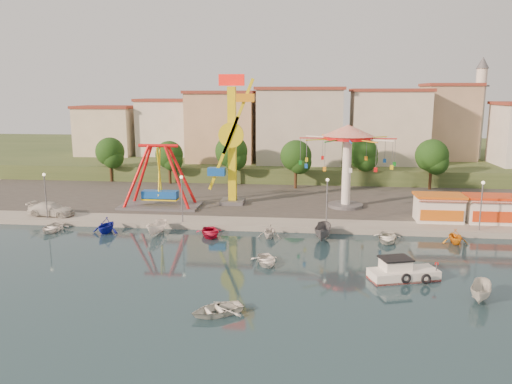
# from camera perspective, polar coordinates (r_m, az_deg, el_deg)

# --- Properties ---
(ground) EXTENTS (200.00, 200.00, 0.00)m
(ground) POSITION_cam_1_polar(r_m,az_deg,el_deg) (43.16, -2.27, -8.87)
(ground) COLOR #122632
(ground) RESTS_ON ground
(quay_deck) EXTENTS (200.00, 100.00, 0.60)m
(quay_deck) POSITION_cam_1_polar(r_m,az_deg,el_deg) (103.27, 2.77, 3.20)
(quay_deck) COLOR #9E998E
(quay_deck) RESTS_ON ground
(asphalt_pad) EXTENTS (90.00, 28.00, 0.01)m
(asphalt_pad) POSITION_cam_1_polar(r_m,az_deg,el_deg) (71.75, 1.23, -0.16)
(asphalt_pad) COLOR #4C4944
(asphalt_pad) RESTS_ON quay_deck
(hill_terrace) EXTENTS (200.00, 60.00, 3.00)m
(hill_terrace) POSITION_cam_1_polar(r_m,az_deg,el_deg) (108.06, 2.93, 4.20)
(hill_terrace) COLOR #384C26
(hill_terrace) RESTS_ON ground
(pirate_ship_ride) EXTENTS (10.00, 5.00, 8.00)m
(pirate_ship_ride) POSITION_cam_1_polar(r_m,az_deg,el_deg) (63.73, -10.97, 1.64)
(pirate_ship_ride) COLOR #59595E
(pirate_ship_ride) RESTS_ON quay_deck
(kamikaze_tower) EXTENTS (4.58, 3.10, 16.50)m
(kamikaze_tower) POSITION_cam_1_polar(r_m,az_deg,el_deg) (63.75, -2.60, 5.63)
(kamikaze_tower) COLOR #59595E
(kamikaze_tower) RESTS_ON quay_deck
(wave_swinger) EXTENTS (11.60, 11.60, 10.40)m
(wave_swinger) POSITION_cam_1_polar(r_m,az_deg,el_deg) (63.07, 10.40, 5.05)
(wave_swinger) COLOR #59595E
(wave_swinger) RESTS_ON quay_deck
(booth_left) EXTENTS (5.40, 3.78, 3.08)m
(booth_left) POSITION_cam_1_polar(r_m,az_deg,el_deg) (59.76, 20.15, -1.68)
(booth_left) COLOR white
(booth_left) RESTS_ON quay_deck
(booth_mid) EXTENTS (5.40, 3.78, 3.08)m
(booth_mid) POSITION_cam_1_polar(r_m,az_deg,el_deg) (61.36, 25.19, -1.74)
(booth_mid) COLOR white
(booth_mid) RESTS_ON quay_deck
(lamp_post_0) EXTENTS (0.14, 0.14, 5.00)m
(lamp_post_0) POSITION_cam_1_polar(r_m,az_deg,el_deg) (62.10, -22.89, -0.52)
(lamp_post_0) COLOR #59595E
(lamp_post_0) RESTS_ON quay_deck
(lamp_post_1) EXTENTS (0.14, 0.14, 5.00)m
(lamp_post_1) POSITION_cam_1_polar(r_m,az_deg,el_deg) (56.14, -8.45, -0.92)
(lamp_post_1) COLOR #59595E
(lamp_post_1) RESTS_ON quay_deck
(lamp_post_2) EXTENTS (0.14, 0.14, 5.00)m
(lamp_post_2) POSITION_cam_1_polar(r_m,az_deg,el_deg) (54.39, 8.10, -1.31)
(lamp_post_2) COLOR #59595E
(lamp_post_2) RESTS_ON quay_deck
(lamp_post_3) EXTENTS (0.14, 0.14, 5.00)m
(lamp_post_3) POSITION_cam_1_polar(r_m,az_deg,el_deg) (57.24, 24.32, -1.58)
(lamp_post_3) COLOR #59595E
(lamp_post_3) RESTS_ON quay_deck
(tree_0) EXTENTS (4.60, 4.60, 7.19)m
(tree_0) POSITION_cam_1_polar(r_m,az_deg,el_deg) (83.96, -16.35, 4.43)
(tree_0) COLOR #382314
(tree_0) RESTS_ON quay_deck
(tree_1) EXTENTS (4.35, 4.35, 6.80)m
(tree_1) POSITION_cam_1_polar(r_m,az_deg,el_deg) (80.01, -9.89, 4.21)
(tree_1) COLOR #382314
(tree_1) RESTS_ON quay_deck
(tree_2) EXTENTS (5.02, 5.02, 7.85)m
(tree_2) POSITION_cam_1_polar(r_m,az_deg,el_deg) (77.34, -2.83, 4.65)
(tree_2) COLOR #382314
(tree_2) RESTS_ON quay_deck
(tree_3) EXTENTS (4.68, 4.68, 7.32)m
(tree_3) POSITION_cam_1_polar(r_m,az_deg,el_deg) (75.03, 4.58, 4.15)
(tree_3) COLOR #382314
(tree_3) RESTS_ON quay_deck
(tree_4) EXTENTS (4.86, 4.86, 7.60)m
(tree_4) POSITION_cam_1_polar(r_m,az_deg,el_deg) (78.35, 12.00, 4.38)
(tree_4) COLOR #382314
(tree_4) RESTS_ON quay_deck
(tree_5) EXTENTS (4.83, 4.83, 7.54)m
(tree_5) POSITION_cam_1_polar(r_m,az_deg,el_deg) (78.24, 19.45, 3.94)
(tree_5) COLOR #382314
(tree_5) RESTS_ON quay_deck
(building_0) EXTENTS (9.26, 9.53, 11.87)m
(building_0) POSITION_cam_1_polar(r_m,az_deg,el_deg) (94.89, -18.52, 7.15)
(building_0) COLOR beige
(building_0) RESTS_ON hill_terrace
(building_1) EXTENTS (12.33, 9.01, 8.63)m
(building_1) POSITION_cam_1_polar(r_m,az_deg,el_deg) (95.75, -10.52, 6.61)
(building_1) COLOR silver
(building_1) RESTS_ON hill_terrace
(building_2) EXTENTS (11.95, 9.28, 11.23)m
(building_2) POSITION_cam_1_polar(r_m,az_deg,el_deg) (93.32, -2.63, 7.46)
(building_2) COLOR tan
(building_2) RESTS_ON hill_terrace
(building_3) EXTENTS (12.59, 10.50, 9.20)m
(building_3) POSITION_cam_1_polar(r_m,az_deg,el_deg) (89.16, 5.92, 6.58)
(building_3) COLOR beige
(building_3) RESTS_ON hill_terrace
(building_4) EXTENTS (10.75, 9.23, 9.24)m
(building_4) POSITION_cam_1_polar(r_m,az_deg,el_deg) (93.46, 14.27, 6.52)
(building_4) COLOR beige
(building_4) RESTS_ON hill_terrace
(building_5) EXTENTS (12.77, 10.96, 11.21)m
(building_5) POSITION_cam_1_polar(r_m,az_deg,el_deg) (94.35, 22.53, 6.66)
(building_5) COLOR tan
(building_5) RESTS_ON hill_terrace
(minaret) EXTENTS (2.80, 2.80, 18.00)m
(minaret) POSITION_cam_1_polar(r_m,az_deg,el_deg) (98.74, 24.16, 9.00)
(minaret) COLOR silver
(minaret) RESTS_ON hill_terrace
(cabin_motorboat) EXTENTS (5.89, 3.63, 1.94)m
(cabin_motorboat) POSITION_cam_1_polar(r_m,az_deg,el_deg) (42.57, 16.31, -8.89)
(cabin_motorboat) COLOR white
(cabin_motorboat) RESTS_ON ground
(rowboat_a) EXTENTS (3.19, 3.89, 0.70)m
(rowboat_a) POSITION_cam_1_polar(r_m,az_deg,el_deg) (44.40, 1.15, -7.79)
(rowboat_a) COLOR white
(rowboat_a) RESTS_ON ground
(rowboat_b) EXTENTS (4.52, 4.21, 0.76)m
(rowboat_b) POSITION_cam_1_polar(r_m,az_deg,el_deg) (35.00, -4.52, -13.21)
(rowboat_b) COLOR silver
(rowboat_b) RESTS_ON ground
(skiff) EXTENTS (2.65, 3.83, 1.39)m
(skiff) POSITION_cam_1_polar(r_m,az_deg,el_deg) (40.31, 24.35, -10.36)
(skiff) COLOR silver
(skiff) RESTS_ON ground
(van) EXTENTS (5.60, 2.63, 1.58)m
(van) POSITION_cam_1_polar(r_m,az_deg,el_deg) (63.52, -22.35, -1.81)
(van) COLOR silver
(van) RESTS_ON quay_deck
(moored_boat_0) EXTENTS (2.91, 3.96, 0.80)m
(moored_boat_0) POSITION_cam_1_polar(r_m,az_deg,el_deg) (58.91, -22.30, -3.78)
(moored_boat_0) COLOR white
(moored_boat_0) RESTS_ON ground
(moored_boat_1) EXTENTS (3.13, 3.53, 1.72)m
(moored_boat_1) POSITION_cam_1_polar(r_m,az_deg,el_deg) (56.14, -16.77, -3.64)
(moored_boat_1) COLOR #121AA1
(moored_boat_1) RESTS_ON ground
(moored_boat_2) EXTENTS (2.06, 3.93, 1.44)m
(moored_boat_2) POSITION_cam_1_polar(r_m,az_deg,el_deg) (54.26, -11.27, -4.04)
(moored_boat_2) COLOR white
(moored_boat_2) RESTS_ON ground
(moored_boat_3) EXTENTS (3.73, 4.50, 0.81)m
(moored_boat_3) POSITION_cam_1_polar(r_m,az_deg,el_deg) (52.93, -5.29, -4.61)
(moored_boat_3) COLOR red
(moored_boat_3) RESTS_ON ground
(moored_boat_4) EXTENTS (2.69, 3.03, 1.46)m
(moored_boat_4) POSITION_cam_1_polar(r_m,az_deg,el_deg) (51.98, 1.56, -4.49)
(moored_boat_4) COLOR silver
(moored_boat_4) RESTS_ON ground
(moored_boat_5) EXTENTS (2.16, 4.40, 1.63)m
(moored_boat_5) POSITION_cam_1_polar(r_m,az_deg,el_deg) (51.83, 7.67, -4.54)
(moored_boat_5) COLOR #5D5C62
(moored_boat_5) RESTS_ON ground
(moored_boat_6) EXTENTS (3.46, 4.37, 0.82)m
(moored_boat_6) POSITION_cam_1_polar(r_m,az_deg,el_deg) (52.53, 14.75, -5.06)
(moored_boat_6) COLOR silver
(moored_boat_6) RESTS_ON ground
(moored_boat_7) EXTENTS (2.51, 2.90, 1.50)m
(moored_boat_7) POSITION_cam_1_polar(r_m,az_deg,el_deg) (53.86, 21.82, -4.73)
(moored_boat_7) COLOR orange
(moored_boat_7) RESTS_ON ground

